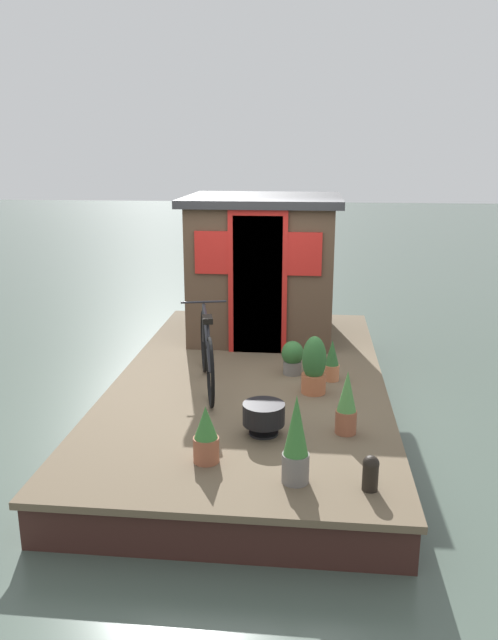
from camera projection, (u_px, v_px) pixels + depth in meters
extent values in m
plane|color=#47564C|center=(251.00, 411.00, 7.10)|extent=(60.00, 60.00, 0.00)
cube|color=brown|center=(251.00, 378.00, 6.99)|extent=(5.57, 2.95, 0.06)
cube|color=#381E19|center=(251.00, 396.00, 7.05)|extent=(5.46, 2.89, 0.37)
cube|color=#4C3828|center=(263.00, 270.00, 8.37)|extent=(1.66, 1.83, 1.77)
cube|color=#28282B|center=(264.00, 200.00, 8.12)|extent=(1.86, 2.03, 0.10)
cube|color=#19334C|center=(258.00, 286.00, 7.56)|extent=(0.04, 0.60, 1.70)
cube|color=red|center=(258.00, 282.00, 7.55)|extent=(0.03, 0.72, 1.80)
cube|color=red|center=(303.00, 254.00, 7.40)|extent=(0.03, 0.44, 0.52)
cube|color=red|center=(213.00, 253.00, 7.51)|extent=(0.03, 0.44, 0.52)
torus|color=black|center=(204.00, 341.00, 7.04)|extent=(0.69, 0.20, 0.70)
torus|color=black|center=(210.00, 372.00, 6.06)|extent=(0.69, 0.20, 0.70)
cylinder|color=black|center=(207.00, 336.00, 6.45)|extent=(0.94, 0.26, 0.48)
cylinder|color=black|center=(205.00, 313.00, 6.55)|extent=(0.60, 0.17, 0.07)
cylinder|color=black|center=(209.00, 347.00, 6.16)|extent=(0.35, 0.12, 0.44)
cylinder|color=black|center=(204.00, 323.00, 6.94)|extent=(0.12, 0.06, 0.46)
cube|color=black|center=(207.00, 319.00, 6.26)|extent=(0.22, 0.14, 0.06)
cylinder|color=black|center=(204.00, 302.00, 6.83)|extent=(0.14, 0.49, 0.02)
cylinder|color=#C6754C|center=(331.00, 372.00, 6.82)|extent=(0.17, 0.17, 0.18)
cone|color=#2D602D|center=(332.00, 352.00, 6.76)|extent=(0.15, 0.15, 0.28)
cylinder|color=#935138|center=(346.00, 422.00, 5.54)|extent=(0.19, 0.19, 0.21)
cone|color=#4C8942|center=(347.00, 391.00, 5.46)|extent=(0.17, 0.17, 0.37)
cylinder|color=#935138|center=(206.00, 450.00, 5.02)|extent=(0.21, 0.21, 0.21)
cone|color=#387533|center=(206.00, 422.00, 4.96)|extent=(0.19, 0.19, 0.27)
cylinder|color=slate|center=(295.00, 468.00, 4.71)|extent=(0.21, 0.21, 0.23)
cone|color=#387533|center=(296.00, 425.00, 4.62)|extent=(0.19, 0.19, 0.48)
cylinder|color=slate|center=(292.00, 367.00, 7.02)|extent=(0.21, 0.21, 0.15)
ellipsoid|color=#2D602D|center=(293.00, 353.00, 6.97)|extent=(0.25, 0.25, 0.27)
cylinder|color=#B2603D|center=(314.00, 383.00, 6.46)|extent=(0.26, 0.26, 0.20)
ellipsoid|color=#2D602D|center=(314.00, 359.00, 6.39)|extent=(0.25, 0.25, 0.48)
cylinder|color=black|center=(264.00, 414.00, 5.49)|extent=(0.38, 0.38, 0.19)
cylinder|color=black|center=(264.00, 429.00, 5.53)|extent=(0.04, 0.04, 0.10)
cylinder|color=black|center=(264.00, 433.00, 5.54)|extent=(0.26, 0.26, 0.02)
cylinder|color=black|center=(370.00, 477.00, 4.60)|extent=(0.12, 0.12, 0.21)
sphere|color=black|center=(371.00, 464.00, 4.57)|extent=(0.13, 0.13, 0.13)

